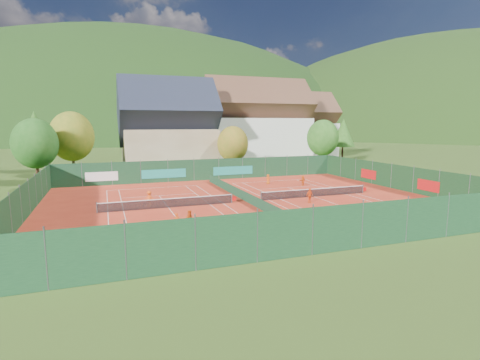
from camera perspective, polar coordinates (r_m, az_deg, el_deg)
name	(u,v)px	position (r m, az deg, el deg)	size (l,w,h in m)	color
ground	(247,202)	(38.52, 1.01, -3.39)	(600.00, 600.00, 0.00)	#304C17
clay_pad	(247,202)	(38.52, 1.01, -3.36)	(40.00, 32.00, 0.01)	red
court_markings_left	(169,208)	(36.50, -10.83, -4.17)	(11.03, 23.83, 0.00)	white
court_markings_right	(314,197)	(41.99, 11.28, -2.51)	(11.03, 23.83, 0.00)	white
tennis_net_left	(170,203)	(36.42, -10.61, -3.40)	(13.30, 0.10, 1.02)	#59595B
tennis_net_right	(316,192)	(41.98, 11.48, -1.83)	(13.30, 0.10, 1.02)	#59595B
court_divider	(247,197)	(38.42, 1.02, -2.63)	(0.03, 28.80, 1.00)	#143722
fence_north	(203,170)	(53.22, -5.60, 1.53)	(40.00, 0.10, 3.00)	#14371F
fence_south	(338,228)	(24.33, 14.70, -7.15)	(40.00, 0.04, 3.00)	#153A1F
fence_west	(25,201)	(36.38, -29.92, -2.83)	(0.04, 32.00, 3.00)	#163C1E
fence_east	(401,178)	(49.03, 23.39, 0.27)	(0.09, 32.00, 3.00)	#123318
chalet	(168,131)	(66.04, -10.87, 7.28)	(16.20, 12.00, 16.00)	#C6B18C
hotel_block_a	(257,126)	(77.05, 2.61, 8.15)	(21.60, 11.00, 17.25)	silver
hotel_block_b	(299,129)	(90.35, 8.94, 7.64)	(17.28, 10.00, 15.50)	silver
tree_west_front	(35,144)	(55.91, -28.77, 4.89)	(5.72, 5.72, 8.69)	#412817
tree_west_mid	(72,136)	(61.39, -24.27, 6.06)	(6.44, 6.44, 9.78)	#4B341A
tree_west_back	(35,131)	(70.00, -28.76, 6.54)	(5.60, 5.60, 10.00)	#4A331A
tree_center	(233,144)	(60.50, -1.11, 5.51)	(5.01, 5.01, 7.60)	#432818
tree_east_front	(323,138)	(70.10, 12.50, 6.29)	(5.72, 5.72, 8.69)	#4C311B
tree_east_mid	(343,133)	(82.29, 15.45, 6.96)	(5.04, 5.04, 9.00)	#412517
tree_east_back	(292,129)	(84.93, 7.86, 7.69)	(7.15, 7.15, 10.86)	#442F18
mountain_backdrop	(168,190)	(276.08, -10.85, -1.48)	(820.00, 530.00, 242.00)	black
ball_hopper	(420,208)	(36.95, 25.72, -3.86)	(0.34, 0.34, 0.80)	slate
loose_ball_0	(147,234)	(28.23, -13.98, -8.02)	(0.07, 0.07, 0.07)	#CCD833
loose_ball_1	(371,216)	(34.48, 19.28, -5.23)	(0.07, 0.07, 0.07)	#CCD833
loose_ball_2	(262,191)	(44.72, 3.34, -1.65)	(0.07, 0.07, 0.07)	#CCD833
loose_ball_3	(185,190)	(45.37, -8.32, -1.58)	(0.07, 0.07, 0.07)	#CCD833
loose_ball_4	(370,199)	(42.30, 19.23, -2.72)	(0.07, 0.07, 0.07)	#CCD833
player_left_near	(177,222)	(28.69, -9.60, -6.28)	(0.49, 0.32, 1.35)	#D54712
player_left_mid	(190,220)	(28.63, -7.62, -6.07)	(0.75, 0.59, 1.55)	#CE4E12
player_left_far	(149,198)	(37.69, -13.66, -2.73)	(0.96, 0.55, 1.48)	#FC5516
player_right_near	(310,195)	(38.62, 10.56, -2.33)	(0.89, 0.37, 1.51)	#E54D14
player_right_far_a	(268,179)	(49.83, 4.30, 0.13)	(0.65, 0.42, 1.33)	#CC5312
player_right_far_b	(303,181)	(49.00, 9.55, -0.11)	(1.23, 0.39, 1.33)	orange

